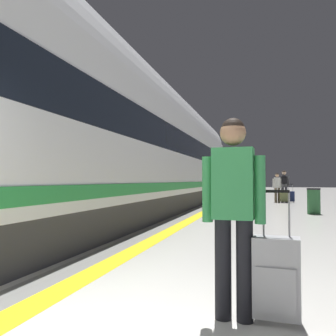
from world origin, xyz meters
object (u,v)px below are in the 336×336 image
(passenger_mid, at_px, (284,183))
(duffel_bag_near, at_px, (252,212))
(traveller_foreground, at_px, (233,202))
(passenger_near, at_px, (242,188))
(rolling_suitcase_foreground, at_px, (277,277))
(suitcase_mid, at_px, (291,196))
(waste_bin, at_px, (314,201))
(high_speed_train, at_px, (106,133))
(passenger_far, at_px, (277,185))
(suitcase_far, at_px, (284,196))

(passenger_mid, bearing_deg, duffel_bag_near, -100.02)
(traveller_foreground, xyz_separation_m, passenger_near, (-0.45, 8.97, -0.07))
(rolling_suitcase_foreground, xyz_separation_m, suitcase_mid, (1.27, 16.82, -0.06))
(waste_bin, bearing_deg, high_speed_train, -143.10)
(high_speed_train, height_order, rolling_suitcase_foreground, high_speed_train)
(duffel_bag_near, distance_m, passenger_mid, 8.25)
(traveller_foreground, bearing_deg, waste_bin, 79.40)
(traveller_foreground, relative_size, passenger_far, 1.10)
(suitcase_mid, relative_size, suitcase_far, 0.95)
(passenger_near, bearing_deg, high_speed_train, -138.96)
(high_speed_train, bearing_deg, duffel_bag_near, 37.36)
(passenger_near, bearing_deg, suitcase_far, 77.33)
(passenger_near, bearing_deg, passenger_far, 79.98)
(passenger_far, distance_m, suitcase_far, 0.69)
(rolling_suitcase_foreground, bearing_deg, suitcase_mid, 85.70)
(suitcase_far, relative_size, waste_bin, 1.14)
(passenger_far, xyz_separation_m, suitcase_far, (0.32, -0.25, -0.56))
(suitcase_mid, height_order, waste_bin, suitcase_mid)
(passenger_near, height_order, duffel_bag_near, passenger_near)
(passenger_near, xyz_separation_m, passenger_mid, (1.75, 7.95, 0.08))
(suitcase_mid, bearing_deg, duffel_bag_near, -102.36)
(traveller_foreground, height_order, suitcase_far, traveller_foreground)
(rolling_suitcase_foreground, height_order, passenger_near, passenger_near)
(traveller_foreground, relative_size, suitcase_far, 1.66)
(high_speed_train, height_order, passenger_far, high_speed_train)
(rolling_suitcase_foreground, height_order, waste_bin, rolling_suitcase_foreground)
(passenger_near, bearing_deg, traveller_foreground, -87.10)
(rolling_suitcase_foreground, bearing_deg, passenger_far, 88.03)
(traveller_foreground, xyz_separation_m, suitcase_far, (1.25, 16.53, -0.65))
(passenger_mid, height_order, suitcase_far, passenger_mid)
(high_speed_train, height_order, suitcase_mid, high_speed_train)
(high_speed_train, xyz_separation_m, passenger_far, (4.88, 10.87, -1.59))
(rolling_suitcase_foreground, distance_m, suitcase_mid, 16.87)
(passenger_mid, height_order, passenger_far, passenger_mid)
(rolling_suitcase_foreground, height_order, passenger_mid, passenger_mid)
(suitcase_mid, bearing_deg, suitcase_far, -141.91)
(passenger_far, bearing_deg, waste_bin, -81.11)
(rolling_suitcase_foreground, relative_size, passenger_far, 0.71)
(passenger_near, distance_m, passenger_mid, 8.14)
(high_speed_train, bearing_deg, passenger_mid, 64.50)
(duffel_bag_near, height_order, waste_bin, waste_bin)
(high_speed_train, bearing_deg, suitcase_far, 63.90)
(passenger_near, bearing_deg, passenger_mid, 77.60)
(traveller_foreground, relative_size, waste_bin, 1.90)
(traveller_foreground, xyz_separation_m, suitcase_mid, (1.62, 16.82, -0.68))
(waste_bin, bearing_deg, passenger_far, 98.89)
(traveller_foreground, relative_size, passenger_near, 1.07)
(passenger_near, height_order, suitcase_mid, passenger_near)
(high_speed_train, relative_size, waste_bin, 36.11)
(rolling_suitcase_foreground, distance_m, passenger_near, 9.02)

